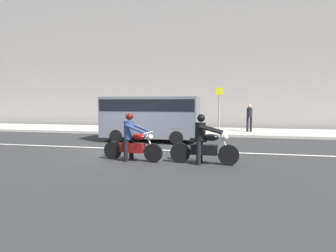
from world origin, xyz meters
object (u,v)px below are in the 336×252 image
(motorcycle_with_rider_denim_blue, at_px, (132,141))
(parked_van_slate_gray, at_px, (151,116))
(street_sign_post, at_px, (219,105))
(pedestrian_bystander, at_px, (249,116))
(motorcycle_with_rider_black_leather, at_px, (204,144))

(motorcycle_with_rider_denim_blue, height_order, parked_van_slate_gray, parked_van_slate_gray)
(street_sign_post, bearing_deg, motorcycle_with_rider_denim_blue, -106.35)
(street_sign_post, relative_size, pedestrian_bystander, 1.63)
(parked_van_slate_gray, bearing_deg, motorcycle_with_rider_denim_blue, -82.13)
(parked_van_slate_gray, bearing_deg, pedestrian_bystander, 41.09)
(motorcycle_with_rider_denim_blue, relative_size, pedestrian_bystander, 1.27)
(motorcycle_with_rider_denim_blue, xyz_separation_m, parked_van_slate_gray, (-0.64, 4.66, 0.63))
(motorcycle_with_rider_denim_blue, bearing_deg, street_sign_post, 73.65)
(parked_van_slate_gray, height_order, street_sign_post, street_sign_post)
(motorcycle_with_rider_denim_blue, xyz_separation_m, pedestrian_bystander, (4.37, 9.03, 0.46))
(motorcycle_with_rider_black_leather, bearing_deg, parked_van_slate_gray, 123.04)
(motorcycle_with_rider_denim_blue, height_order, street_sign_post, street_sign_post)
(street_sign_post, distance_m, pedestrian_bystander, 1.97)
(street_sign_post, xyz_separation_m, pedestrian_bystander, (1.82, 0.34, -0.66))
(motorcycle_with_rider_black_leather, distance_m, street_sign_post, 8.77)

